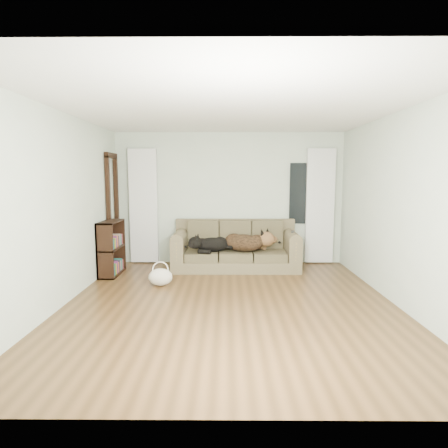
{
  "coord_description": "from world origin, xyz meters",
  "views": [
    {
      "loc": [
        -0.05,
        -4.98,
        1.73
      ],
      "look_at": [
        -0.09,
        1.6,
        0.9
      ],
      "focal_mm": 30.0,
      "sensor_mm": 36.0,
      "label": 1
    }
  ],
  "objects_px": {
    "bookshelf": "(111,247)",
    "tote_bag": "(160,276)",
    "sofa": "(236,245)",
    "dog_shepherd": "(246,244)",
    "dog_black_lab": "(210,244)"
  },
  "relations": [
    {
      "from": "sofa",
      "to": "tote_bag",
      "type": "xyz_separation_m",
      "value": [
        -1.23,
        -1.14,
        -0.29
      ]
    },
    {
      "from": "tote_bag",
      "to": "bookshelf",
      "type": "height_order",
      "value": "bookshelf"
    },
    {
      "from": "sofa",
      "to": "tote_bag",
      "type": "distance_m",
      "value": 1.7
    },
    {
      "from": "dog_black_lab",
      "to": "bookshelf",
      "type": "distance_m",
      "value": 1.77
    },
    {
      "from": "sofa",
      "to": "dog_black_lab",
      "type": "relative_size",
      "value": 3.74
    },
    {
      "from": "tote_bag",
      "to": "sofa",
      "type": "bearing_deg",
      "value": 42.99
    },
    {
      "from": "bookshelf",
      "to": "dog_black_lab",
      "type": "bearing_deg",
      "value": 8.81
    },
    {
      "from": "bookshelf",
      "to": "sofa",
      "type": "bearing_deg",
      "value": 9.24
    },
    {
      "from": "dog_black_lab",
      "to": "dog_shepherd",
      "type": "height_order",
      "value": "dog_shepherd"
    },
    {
      "from": "dog_black_lab",
      "to": "bookshelf",
      "type": "relative_size",
      "value": 0.65
    },
    {
      "from": "dog_black_lab",
      "to": "dog_shepherd",
      "type": "xyz_separation_m",
      "value": [
        0.67,
        0.05,
        0.01
      ]
    },
    {
      "from": "bookshelf",
      "to": "tote_bag",
      "type": "bearing_deg",
      "value": -37.41
    },
    {
      "from": "sofa",
      "to": "bookshelf",
      "type": "height_order",
      "value": "bookshelf"
    },
    {
      "from": "sofa",
      "to": "tote_bag",
      "type": "bearing_deg",
      "value": -137.01
    },
    {
      "from": "dog_shepherd",
      "to": "bookshelf",
      "type": "height_order",
      "value": "bookshelf"
    }
  ]
}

